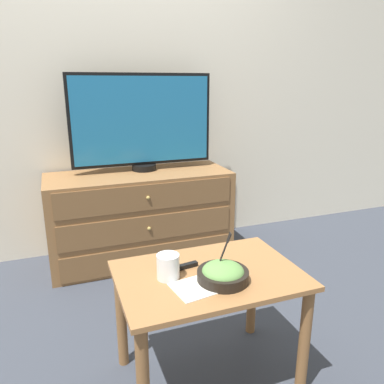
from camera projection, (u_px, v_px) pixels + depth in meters
ground_plane at (117, 245)px, 2.87m from camera, size 12.00×12.00×0.00m
wall_back at (105, 67)px, 2.52m from camera, size 12.00×0.05×2.60m
dresser at (141, 216)px, 2.59m from camera, size 1.22×0.49×0.62m
tv at (142, 122)px, 2.50m from camera, size 0.96×0.16×0.64m
coffee_table at (209, 294)px, 1.48m from camera, size 0.71×0.48×0.49m
takeout_bowl at (223, 274)px, 1.39m from camera, size 0.19×0.19×0.18m
drink_cup at (168, 268)px, 1.40m from camera, size 0.09×0.09×0.10m
napkin at (194, 288)px, 1.34m from camera, size 0.17×0.17×0.00m
remote_control at (180, 267)px, 1.48m from camera, size 0.15×0.04×0.02m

